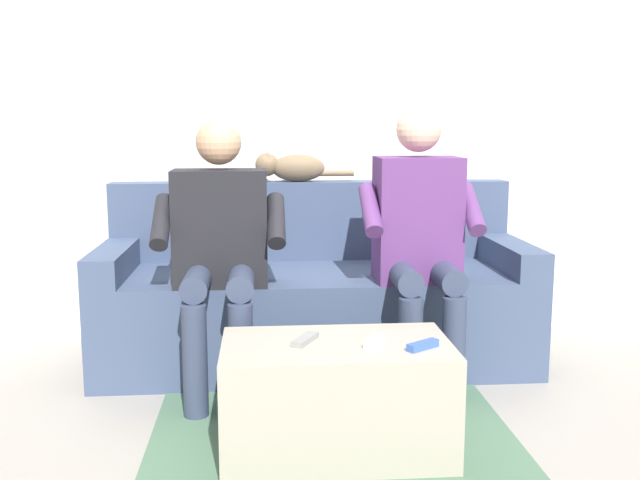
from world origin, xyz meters
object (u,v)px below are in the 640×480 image
object	(u,v)px
remote_blue	(423,345)
person_left_seated	(419,229)
person_right_seated	(220,240)
remote_white	(374,341)
couch	(315,300)
coffee_table	(336,398)
cat_on_backrest	(291,167)
remote_gray	(305,339)

from	to	relation	value
remote_blue	person_left_seated	bearing A→B (deg)	44.38
person_right_seated	remote_white	distance (m)	0.91
couch	coffee_table	distance (m)	1.02
remote_white	cat_on_backrest	bearing A→B (deg)	39.06
person_right_seated	remote_gray	world-z (taller)	person_right_seated
cat_on_backrest	couch	bearing A→B (deg)	110.89
remote_blue	remote_gray	bearing A→B (deg)	130.35
person_right_seated	couch	bearing A→B (deg)	-138.71
couch	cat_on_backrest	xyz separation A→B (m)	(0.10, -0.27, 0.63)
coffee_table	remote_white	size ratio (longest dim) A/B	7.01
person_left_seated	coffee_table	bearing A→B (deg)	57.24
cat_on_backrest	coffee_table	bearing A→B (deg)	94.56
cat_on_backrest	remote_gray	xyz separation A→B (m)	(0.01, 1.27, -0.52)
coffee_table	person_right_seated	distance (m)	0.90
couch	remote_white	xyz separation A→B (m)	(-0.13, 1.06, 0.12)
coffee_table	cat_on_backrest	size ratio (longest dim) A/B	1.57
remote_gray	couch	bearing A→B (deg)	21.74
couch	remote_blue	world-z (taller)	couch
cat_on_backrest	remote_white	size ratio (longest dim) A/B	4.45
coffee_table	person_right_seated	world-z (taller)	person_right_seated
person_right_seated	remote_blue	size ratio (longest dim) A/B	9.26
coffee_table	cat_on_backrest	distance (m)	1.48
couch	person_right_seated	xyz separation A→B (m)	(0.43, 0.38, 0.37)
cat_on_backrest	remote_gray	size ratio (longest dim) A/B	3.47
person_left_seated	remote_blue	distance (m)	0.83
couch	person_left_seated	size ratio (longest dim) A/B	1.66
person_left_seated	remote_white	world-z (taller)	person_left_seated
remote_white	person_right_seated	bearing A→B (deg)	68.86
cat_on_backrest	remote_white	distance (m)	1.44
couch	person_left_seated	world-z (taller)	person_left_seated
remote_white	person_left_seated	bearing A→B (deg)	5.83
coffee_table	cat_on_backrest	xyz separation A→B (m)	(0.10, -1.29, 0.73)
cat_on_backrest	remote_white	world-z (taller)	cat_on_backrest
person_left_seated	cat_on_backrest	size ratio (longest dim) A/B	2.42
coffee_table	remote_gray	size ratio (longest dim) A/B	5.46
person_left_seated	person_right_seated	world-z (taller)	person_left_seated
person_left_seated	couch	bearing A→B (deg)	-38.72
couch	remote_white	world-z (taller)	couch
coffee_table	remote_blue	world-z (taller)	remote_blue
couch	cat_on_backrest	size ratio (longest dim) A/B	4.03
person_left_seated	remote_gray	distance (m)	0.90
person_left_seated	cat_on_backrest	distance (m)	0.85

